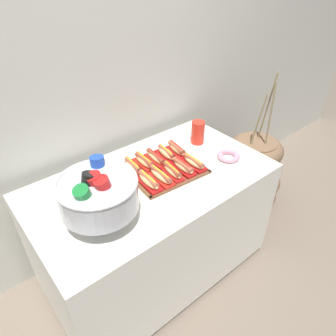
% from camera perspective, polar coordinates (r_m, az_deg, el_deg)
% --- Properties ---
extents(ground_plane, '(10.00, 10.00, 0.00)m').
position_cam_1_polar(ground_plane, '(2.25, -2.31, -17.52)').
color(ground_plane, '#7A6B5B').
extents(back_wall, '(6.00, 0.10, 2.60)m').
position_cam_1_polar(back_wall, '(1.85, -13.38, 19.08)').
color(back_wall, beige).
rests_on(back_wall, ground_plane).
extents(buffet_table, '(1.35, 0.75, 0.76)m').
position_cam_1_polar(buffet_table, '(1.95, -2.59, -10.44)').
color(buffet_table, white).
rests_on(buffet_table, ground_plane).
extents(floor_vase, '(0.48, 0.48, 1.11)m').
position_cam_1_polar(floor_vase, '(2.65, 15.00, -0.80)').
color(floor_vase, brown).
rests_on(floor_vase, ground_plane).
extents(serving_tray, '(0.43, 0.39, 0.01)m').
position_cam_1_polar(serving_tray, '(1.77, -0.80, -0.16)').
color(serving_tray, brown).
rests_on(serving_tray, buffet_table).
extents(hot_dog_0, '(0.08, 0.18, 0.06)m').
position_cam_1_polar(hot_dog_0, '(1.63, -3.54, -2.43)').
color(hot_dog_0, '#B21414').
rests_on(hot_dog_0, serving_tray).
extents(hot_dog_1, '(0.07, 0.18, 0.06)m').
position_cam_1_polar(hot_dog_1, '(1.66, -1.35, -1.50)').
color(hot_dog_1, red).
rests_on(hot_dog_1, serving_tray).
extents(hot_dog_2, '(0.08, 0.17, 0.06)m').
position_cam_1_polar(hot_dog_2, '(1.70, 0.76, -0.63)').
color(hot_dog_2, red).
rests_on(hot_dog_2, serving_tray).
extents(hot_dog_3, '(0.07, 0.17, 0.06)m').
position_cam_1_polar(hot_dog_3, '(1.73, 2.78, 0.18)').
color(hot_dog_3, '#B21414').
rests_on(hot_dog_3, serving_tray).
extents(hot_dog_4, '(0.07, 0.17, 0.06)m').
position_cam_1_polar(hot_dog_4, '(1.77, 4.71, 0.98)').
color(hot_dog_4, '#B21414').
rests_on(hot_dog_4, serving_tray).
extents(hot_dog_5, '(0.08, 0.17, 0.06)m').
position_cam_1_polar(hot_dog_5, '(1.75, -6.40, 0.25)').
color(hot_dog_5, red).
rests_on(hot_dog_5, serving_tray).
extents(hot_dog_6, '(0.07, 0.17, 0.06)m').
position_cam_1_polar(hot_dog_6, '(1.78, -4.31, 1.13)').
color(hot_dog_6, red).
rests_on(hot_dog_6, serving_tray).
extents(hot_dog_7, '(0.07, 0.18, 0.06)m').
position_cam_1_polar(hot_dog_7, '(1.81, -2.27, 1.86)').
color(hot_dog_7, red).
rests_on(hot_dog_7, serving_tray).
extents(hot_dog_8, '(0.09, 0.18, 0.06)m').
position_cam_1_polar(hot_dog_8, '(1.84, -0.32, 2.62)').
color(hot_dog_8, '#B21414').
rests_on(hot_dog_8, serving_tray).
extents(hot_dog_9, '(0.08, 0.17, 0.07)m').
position_cam_1_polar(hot_dog_9, '(1.88, 1.57, 3.40)').
color(hot_dog_9, red).
rests_on(hot_dog_9, serving_tray).
extents(punch_bowl, '(0.36, 0.36, 0.28)m').
position_cam_1_polar(punch_bowl, '(1.39, -12.68, -4.58)').
color(punch_bowl, silver).
rests_on(punch_bowl, buffet_table).
extents(cup_stack, '(0.08, 0.08, 0.15)m').
position_cam_1_polar(cup_stack, '(1.99, 5.48, 6.49)').
color(cup_stack, red).
rests_on(cup_stack, buffet_table).
extents(donut, '(0.14, 0.14, 0.03)m').
position_cam_1_polar(donut, '(1.89, 11.00, 2.20)').
color(donut, pink).
rests_on(donut, buffet_table).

